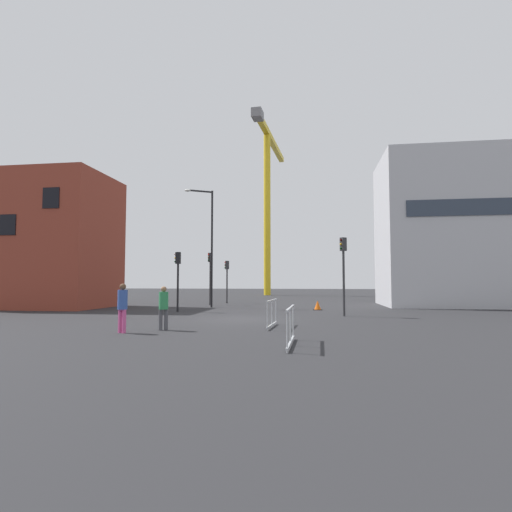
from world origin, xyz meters
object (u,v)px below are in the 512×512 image
object	(u,v)px
traffic_light_corner	(227,274)
traffic_light_crosswalk	(178,271)
traffic_cone_orange	(318,306)
traffic_light_near	(343,263)
construction_crane	(268,182)
pedestrian_walking	(122,304)
traffic_light_median	(210,270)
pedestrian_waiting	(164,305)
streetlamp_tall	(209,238)

from	to	relation	value
traffic_light_corner	traffic_light_crosswalk	distance (m)	9.67
traffic_light_corner	traffic_cone_orange	world-z (taller)	traffic_light_corner
traffic_light_near	traffic_cone_orange	distance (m)	5.34
construction_crane	pedestrian_walking	distance (m)	42.43
traffic_light_crosswalk	traffic_light_median	bearing A→B (deg)	88.43
traffic_light_crosswalk	pedestrian_waiting	distance (m)	9.39
traffic_light_crosswalk	pedestrian_walking	size ratio (longest dim) A/B	2.06
construction_crane	traffic_light_median	size ratio (longest dim) A/B	5.59
traffic_light_near	traffic_cone_orange	xyz separation A→B (m)	(-1.32, 4.55, -2.47)
traffic_light_median	pedestrian_walking	xyz separation A→B (m)	(1.21, -16.81, -1.68)
construction_crane	streetlamp_tall	world-z (taller)	construction_crane
traffic_light_near	traffic_light_corner	xyz separation A→B (m)	(-8.68, 11.45, -0.36)
construction_crane	streetlamp_tall	xyz separation A→B (m)	(-1.25, -25.99, -10.32)
traffic_light_median	traffic_light_corner	world-z (taller)	traffic_light_median
traffic_light_crosswalk	pedestrian_walking	distance (m)	10.08
pedestrian_waiting	traffic_light_crosswalk	bearing A→B (deg)	105.89
traffic_light_near	traffic_light_median	world-z (taller)	traffic_light_near
streetlamp_tall	traffic_light_corner	bearing A→B (deg)	88.71
traffic_light_corner	pedestrian_walking	xyz separation A→B (m)	(0.48, -19.51, -1.38)
traffic_light_near	traffic_light_crosswalk	distance (m)	9.78
traffic_light_corner	traffic_light_median	bearing A→B (deg)	-105.12
construction_crane	traffic_light_corner	distance (m)	24.16
streetlamp_tall	construction_crane	bearing A→B (deg)	87.25
traffic_cone_orange	traffic_light_near	bearing A→B (deg)	-73.86
streetlamp_tall	traffic_light_crosswalk	world-z (taller)	streetlamp_tall
traffic_light_near	pedestrian_walking	size ratio (longest dim) A/B	2.37
streetlamp_tall	pedestrian_waiting	world-z (taller)	streetlamp_tall
streetlamp_tall	traffic_cone_orange	bearing A→B (deg)	-10.72
construction_crane	traffic_light_near	distance (m)	35.09
streetlamp_tall	pedestrian_waiting	xyz separation A→B (m)	(1.74, -13.05, -3.87)
construction_crane	pedestrian_walking	world-z (taller)	construction_crane
pedestrian_walking	streetlamp_tall	bearing A→B (deg)	92.47
traffic_light_near	traffic_light_corner	size ratio (longest dim) A/B	1.17
traffic_light_median	traffic_light_near	bearing A→B (deg)	-42.94
traffic_light_near	pedestrian_walking	xyz separation A→B (m)	(-8.20, -8.06, -1.74)
construction_crane	traffic_light_median	world-z (taller)	construction_crane
pedestrian_walking	pedestrian_waiting	world-z (taller)	pedestrian_walking
construction_crane	pedestrian_waiting	bearing A→B (deg)	-89.27
pedestrian_walking	pedestrian_waiting	distance (m)	1.49
pedestrian_walking	traffic_cone_orange	xyz separation A→B (m)	(6.88, 12.60, -0.73)
streetlamp_tall	pedestrian_waiting	bearing A→B (deg)	-82.39
streetlamp_tall	traffic_light_near	xyz separation A→B (m)	(8.80, -5.96, -2.06)
pedestrian_waiting	streetlamp_tall	bearing A→B (deg)	97.61
traffic_light_near	traffic_light_crosswalk	bearing A→B (deg)	169.22
traffic_light_median	traffic_light_corner	size ratio (longest dim) A/B	1.14
traffic_light_crosswalk	traffic_cone_orange	xyz separation A→B (m)	(8.28, 2.72, -2.14)
streetlamp_tall	traffic_light_near	size ratio (longest dim) A/B	2.01
traffic_light_corner	traffic_cone_orange	distance (m)	10.31
traffic_light_corner	pedestrian_walking	bearing A→B (deg)	-88.58
pedestrian_walking	traffic_light_near	bearing A→B (deg)	44.50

